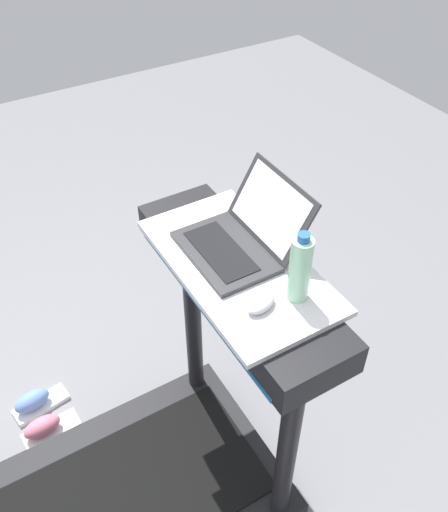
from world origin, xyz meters
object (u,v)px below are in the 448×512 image
at_px(treadmill_base, 103,499).
at_px(water_bottle, 300,269).
at_px(laptop, 240,237).
at_px(computer_mouse, 261,303).
at_px(sneaker_left, 35,402).
at_px(sneaker_right, 45,428).

relative_size(treadmill_base, water_bottle, 7.08).
height_order(laptop, computer_mouse, laptop).
distance_m(computer_mouse, sneaker_left, 1.58).
bearing_deg(water_bottle, sneaker_left, -139.70).
xyz_separation_m(water_bottle, sneaker_right, (-0.74, -0.76, -1.23)).
relative_size(treadmill_base, laptop, 4.90).
height_order(treadmill_base, laptop, laptop).
distance_m(treadmill_base, laptop, 1.19).
distance_m(computer_mouse, sneaker_right, 1.50).
height_order(computer_mouse, water_bottle, water_bottle).
relative_size(computer_mouse, sneaker_right, 0.38).
bearing_deg(computer_mouse, water_bottle, 64.70).
bearing_deg(sneaker_left, water_bottle, 40.30).
bearing_deg(water_bottle, computer_mouse, -97.80).
height_order(computer_mouse, sneaker_left, computer_mouse).
relative_size(laptop, water_bottle, 1.45).
xyz_separation_m(computer_mouse, sneaker_right, (-0.72, -0.65, -1.14)).
distance_m(sneaker_left, sneaker_right, 0.16).
height_order(treadmill_base, sneaker_left, treadmill_base).
xyz_separation_m(laptop, sneaker_right, (-0.47, -0.73, -1.17)).
distance_m(laptop, sneaker_right, 1.46).
xyz_separation_m(treadmill_base, computer_mouse, (0.19, 0.55, 0.97)).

